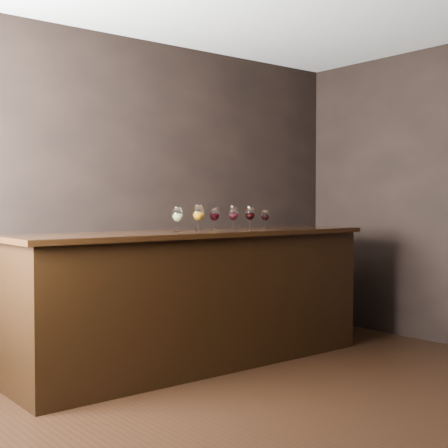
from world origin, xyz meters
TOP-DOWN VIEW (x-y plane):
  - ground at (0.00, 0.00)m, footprint 5.00×5.00m
  - room_shell at (-0.23, 0.11)m, footprint 5.02×4.52m
  - bar_counter at (0.23, 1.40)m, footprint 3.03×0.66m
  - bar_top at (0.23, 1.40)m, footprint 3.13×0.73m
  - back_bar_shelf at (0.69, 2.03)m, footprint 2.40×0.40m
  - glass_white at (0.04, 1.44)m, footprint 0.08×0.08m
  - glass_amber at (0.21, 1.39)m, footprint 0.09×0.09m
  - glass_red_a at (0.40, 1.43)m, footprint 0.08×0.08m
  - glass_red_b at (0.56, 1.38)m, footprint 0.08×0.08m
  - glass_red_c at (0.75, 1.38)m, footprint 0.08×0.08m
  - glass_red_d at (0.93, 1.39)m, footprint 0.07×0.07m

SIDE VIEW (x-z plane):
  - ground at x=0.00m, z-range 0.00..0.00m
  - back_bar_shelf at x=0.69m, z-range 0.00..0.86m
  - bar_counter at x=0.23m, z-range 0.00..1.06m
  - bar_top at x=0.23m, z-range 1.06..1.10m
  - glass_red_d at x=0.93m, z-range 1.13..1.30m
  - glass_white at x=0.04m, z-range 1.13..1.33m
  - glass_red_a at x=0.40m, z-range 1.13..1.33m
  - glass_red_c at x=0.75m, z-range 1.13..1.33m
  - glass_red_b at x=0.56m, z-range 1.14..1.33m
  - glass_amber at x=0.21m, z-range 1.14..1.35m
  - room_shell at x=-0.23m, z-range 0.40..3.21m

